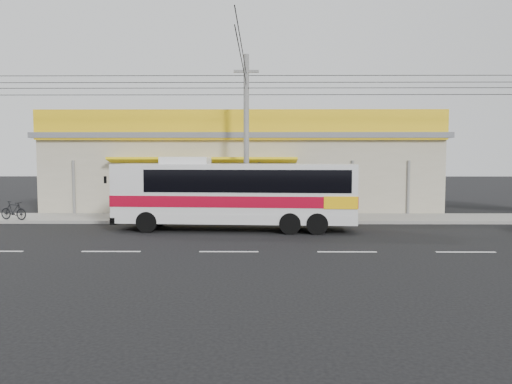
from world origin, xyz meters
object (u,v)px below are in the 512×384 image
(motorbike_red, at_px, (139,205))
(utility_pole, at_px, (246,84))
(coach_bus, at_px, (238,191))
(motorbike_dark, at_px, (13,211))

(motorbike_red, xyz_separation_m, utility_pole, (5.61, -1.07, 6.05))
(coach_bus, height_order, motorbike_red, coach_bus)
(motorbike_red, relative_size, motorbike_dark, 1.35)
(motorbike_dark, bearing_deg, coach_bus, -84.48)
(motorbike_dark, bearing_deg, utility_pole, -69.27)
(utility_pole, bearing_deg, motorbike_red, 169.16)
(motorbike_red, height_order, utility_pole, utility_pole)
(coach_bus, height_order, motorbike_dark, coach_bus)
(coach_bus, distance_m, motorbike_red, 6.78)
(motorbike_dark, relative_size, utility_pole, 0.04)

